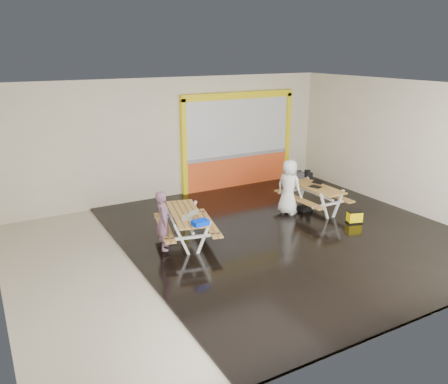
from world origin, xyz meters
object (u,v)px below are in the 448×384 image
picnic_table_right (314,192)px  person_left (163,220)px  backpack (307,178)px  toolbox (296,175)px  fluke_bag (355,217)px  person_right (289,187)px  laptop_left (189,216)px  picnic_table_left (186,220)px  dark_case (305,208)px  laptop_right (316,185)px  blue_pouch (200,223)px

picnic_table_right → person_left: size_ratio=1.44×
picnic_table_right → backpack: 0.95m
toolbox → backpack: toolbox is taller
backpack → fluke_bag: 2.14m
person_right → toolbox: person_right is taller
person_right → backpack: person_right is taller
laptop_left → picnic_table_right: bearing=8.1°
person_right → toolbox: (0.76, 0.67, 0.06)m
picnic_table_left → laptop_left: laptop_left is taller
toolbox → fluke_bag: size_ratio=0.98×
picnic_table_right → toolbox: 0.84m
dark_case → backpack: bearing=49.4°
fluke_bag → backpack: bearing=86.2°
person_left → backpack: bearing=-55.8°
laptop_right → picnic_table_left: bearing=-178.2°
picnic_table_right → laptop_right: laptop_right is taller
laptop_right → toolbox: bearing=88.0°
backpack → picnic_table_right: bearing=-118.2°
person_left → fluke_bag: person_left is taller
blue_pouch → picnic_table_right: bearing=14.9°
blue_pouch → person_left: bearing=138.7°
picnic_table_right → dark_case: bearing=164.2°
blue_pouch → toolbox: bearing=25.0°
laptop_right → blue_pouch: bearing=-166.5°
laptop_right → fluke_bag: 1.33m
picnic_table_right → person_left: bearing=-173.7°
person_right → blue_pouch: bearing=90.6°
backpack → picnic_table_left: bearing=-166.2°
person_left → person_right: 3.85m
toolbox → picnic_table_left: bearing=-165.3°
person_right → backpack: (1.18, 0.70, -0.10)m
blue_pouch → backpack: size_ratio=0.71×
person_right → fluke_bag: size_ratio=3.44×
picnic_table_left → picnic_table_right: picnic_table_right is taller
person_right → blue_pouch: person_right is taller
blue_pouch → fluke_bag: (4.23, -0.21, -0.58)m
laptop_left → person_left: bearing=174.4°
picnic_table_right → dark_case: (-0.21, 0.06, -0.46)m
picnic_table_right → person_right: person_right is taller
picnic_table_right → person_left: (-4.53, -0.50, 0.20)m
person_right → toolbox: bearing=-68.3°
dark_case → person_right: bearing=172.6°
person_right → laptop_left: (-3.21, -0.69, 0.01)m
laptop_left → fluke_bag: laptop_left is taller
laptop_left → dark_case: laptop_left is taller
toolbox → person_left: bearing=-164.1°
person_right → backpack: 1.38m
toolbox → laptop_left: bearing=-161.2°
picnic_table_left → fluke_bag: (4.19, -1.03, -0.36)m
person_left → backpack: size_ratio=2.76×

